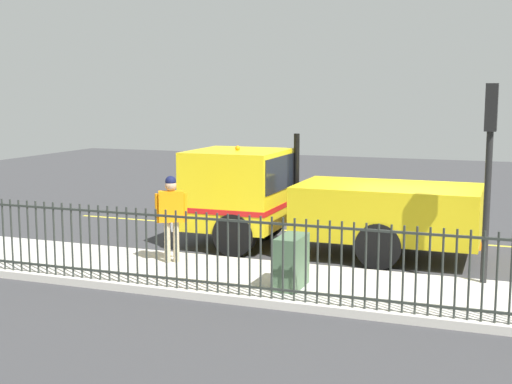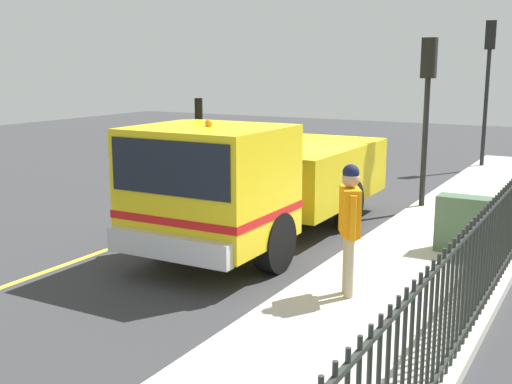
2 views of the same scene
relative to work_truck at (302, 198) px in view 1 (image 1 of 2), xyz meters
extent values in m
plane|color=#38383A|center=(0.18, 2.36, -1.24)|extent=(47.61, 47.61, 0.00)
cube|color=beige|center=(3.02, 2.36, -1.17)|extent=(2.69, 21.64, 0.14)
cube|color=yellow|center=(-2.15, 2.36, -1.24)|extent=(0.12, 19.47, 0.01)
cube|color=yellow|center=(0.01, -1.57, 0.14)|extent=(2.24, 2.11, 1.80)
cube|color=black|center=(0.01, -1.57, 0.53)|extent=(2.06, 2.15, 0.79)
cube|color=gold|center=(-0.01, 1.96, -0.19)|extent=(2.26, 3.94, 1.14)
cube|color=silver|center=(0.02, -2.69, -0.61)|extent=(2.12, 0.21, 0.36)
cube|color=red|center=(0.01, -1.57, -0.26)|extent=(2.27, 2.13, 0.12)
cylinder|color=black|center=(1.00, -1.25, -0.76)|extent=(0.31, 0.96, 0.96)
cylinder|color=black|center=(-0.98, -1.26, -0.76)|extent=(0.31, 0.96, 0.96)
cylinder|color=black|center=(0.98, 1.97, -0.76)|extent=(0.31, 0.96, 0.96)
cylinder|color=black|center=(-1.01, 1.96, -0.76)|extent=(0.31, 0.96, 0.96)
sphere|color=orange|center=(0.01, -1.57, 1.09)|extent=(0.12, 0.12, 0.12)
cylinder|color=black|center=(-0.96, -0.43, 0.32)|extent=(0.14, 0.14, 2.16)
cube|color=orange|center=(2.53, -2.02, 0.07)|extent=(0.45, 0.55, 0.63)
sphere|color=tan|center=(2.53, -2.02, 0.50)|extent=(0.24, 0.24, 0.24)
sphere|color=#14193F|center=(2.53, -2.02, 0.59)|extent=(0.22, 0.22, 0.22)
cylinder|color=tan|center=(2.57, -2.10, -0.67)|extent=(0.13, 0.13, 0.85)
cylinder|color=tan|center=(2.48, -1.94, -0.67)|extent=(0.13, 0.13, 0.85)
cylinder|color=orange|center=(2.67, -2.26, 0.04)|extent=(0.09, 0.09, 0.60)
cylinder|color=orange|center=(2.39, -1.77, 0.04)|extent=(0.09, 0.09, 0.60)
cylinder|color=#2D332D|center=(4.23, -4.84, -0.39)|extent=(0.04, 0.04, 1.42)
cylinder|color=#2D332D|center=(4.23, -4.64, -0.39)|extent=(0.04, 0.04, 1.42)
cylinder|color=#2D332D|center=(4.23, -4.44, -0.39)|extent=(0.04, 0.04, 1.42)
cylinder|color=#2D332D|center=(4.23, -4.24, -0.39)|extent=(0.04, 0.04, 1.42)
cylinder|color=#2D332D|center=(4.23, -4.04, -0.39)|extent=(0.04, 0.04, 1.42)
cylinder|color=#2D332D|center=(4.23, -3.84, -0.39)|extent=(0.04, 0.04, 1.42)
cylinder|color=#2D332D|center=(4.23, -3.64, -0.39)|extent=(0.04, 0.04, 1.42)
cylinder|color=#2D332D|center=(4.23, -3.44, -0.39)|extent=(0.04, 0.04, 1.42)
cylinder|color=#2D332D|center=(4.23, -3.24, -0.39)|extent=(0.04, 0.04, 1.42)
cylinder|color=#2D332D|center=(4.23, -3.04, -0.39)|extent=(0.04, 0.04, 1.42)
cylinder|color=#2D332D|center=(4.23, -2.84, -0.39)|extent=(0.04, 0.04, 1.42)
cylinder|color=#2D332D|center=(4.23, -2.64, -0.39)|extent=(0.04, 0.04, 1.42)
cylinder|color=#2D332D|center=(4.23, -2.44, -0.39)|extent=(0.04, 0.04, 1.42)
cylinder|color=#2D332D|center=(4.23, -2.24, -0.39)|extent=(0.04, 0.04, 1.42)
cylinder|color=#2D332D|center=(4.23, -2.04, -0.39)|extent=(0.04, 0.04, 1.42)
cylinder|color=#2D332D|center=(4.23, -1.84, -0.39)|extent=(0.04, 0.04, 1.42)
cylinder|color=#2D332D|center=(4.23, -1.64, -0.39)|extent=(0.04, 0.04, 1.42)
cylinder|color=#2D332D|center=(4.23, -1.44, -0.39)|extent=(0.04, 0.04, 1.42)
cylinder|color=#2D332D|center=(4.23, -1.24, -0.39)|extent=(0.04, 0.04, 1.42)
cylinder|color=#2D332D|center=(4.23, -1.04, -0.39)|extent=(0.04, 0.04, 1.42)
cylinder|color=#2D332D|center=(4.23, -0.84, -0.39)|extent=(0.04, 0.04, 1.42)
cylinder|color=#2D332D|center=(4.23, -0.64, -0.39)|extent=(0.04, 0.04, 1.42)
cylinder|color=#2D332D|center=(4.23, -0.44, -0.39)|extent=(0.04, 0.04, 1.42)
cylinder|color=#2D332D|center=(4.23, -0.24, -0.39)|extent=(0.04, 0.04, 1.42)
cylinder|color=#2D332D|center=(4.23, -0.04, -0.39)|extent=(0.04, 0.04, 1.42)
cylinder|color=#2D332D|center=(4.23, 0.16, -0.39)|extent=(0.04, 0.04, 1.42)
cylinder|color=#2D332D|center=(4.23, 0.36, -0.39)|extent=(0.04, 0.04, 1.42)
cylinder|color=#2D332D|center=(4.23, 0.56, -0.39)|extent=(0.04, 0.04, 1.42)
cylinder|color=#2D332D|center=(4.23, 0.76, -0.39)|extent=(0.04, 0.04, 1.42)
cylinder|color=#2D332D|center=(4.23, 0.96, -0.39)|extent=(0.04, 0.04, 1.42)
cylinder|color=#2D332D|center=(4.23, 1.16, -0.39)|extent=(0.04, 0.04, 1.42)
cylinder|color=#2D332D|center=(4.23, 1.36, -0.39)|extent=(0.04, 0.04, 1.42)
cylinder|color=#2D332D|center=(4.23, 1.56, -0.39)|extent=(0.04, 0.04, 1.42)
cylinder|color=#2D332D|center=(4.23, 1.76, -0.39)|extent=(0.04, 0.04, 1.42)
cylinder|color=#2D332D|center=(4.23, 1.96, -0.39)|extent=(0.04, 0.04, 1.42)
cylinder|color=#2D332D|center=(4.23, 2.16, -0.39)|extent=(0.04, 0.04, 1.42)
cylinder|color=#2D332D|center=(4.23, 2.36, -0.39)|extent=(0.04, 0.04, 1.42)
cylinder|color=#2D332D|center=(4.23, 2.56, -0.39)|extent=(0.04, 0.04, 1.42)
cylinder|color=#2D332D|center=(4.23, 2.76, -0.39)|extent=(0.04, 0.04, 1.42)
cylinder|color=#2D332D|center=(4.23, 2.96, -0.39)|extent=(0.04, 0.04, 1.42)
cylinder|color=#2D332D|center=(4.23, 3.16, -0.39)|extent=(0.04, 0.04, 1.42)
cylinder|color=#2D332D|center=(4.23, 3.36, -0.39)|extent=(0.04, 0.04, 1.42)
cylinder|color=#2D332D|center=(4.23, 3.56, -0.39)|extent=(0.04, 0.04, 1.42)
cylinder|color=#2D332D|center=(4.23, 3.76, -0.39)|extent=(0.04, 0.04, 1.42)
cylinder|color=#2D332D|center=(4.23, 3.96, -0.39)|extent=(0.04, 0.04, 1.42)
cylinder|color=#2D332D|center=(4.23, 4.16, -0.39)|extent=(0.04, 0.04, 1.42)
cylinder|color=#2D332D|center=(4.23, 4.36, -0.39)|extent=(0.04, 0.04, 1.42)
cylinder|color=#2D332D|center=(4.23, 4.56, -0.39)|extent=(0.04, 0.04, 1.42)
cube|color=#2D332D|center=(4.23, 2.36, 0.21)|extent=(0.04, 18.39, 0.04)
cube|color=#2D332D|center=(4.23, 2.36, -0.93)|extent=(0.04, 18.39, 0.04)
cylinder|color=black|center=(1.89, 4.08, 0.72)|extent=(0.12, 0.12, 3.64)
cube|color=black|center=(1.89, 4.08, 2.11)|extent=(0.30, 0.21, 0.85)
sphere|color=red|center=(1.89, 4.08, 2.37)|extent=(0.16, 0.16, 0.16)
sphere|color=yellow|center=(1.89, 4.08, 2.11)|extent=(0.16, 0.16, 0.16)
sphere|color=green|center=(1.89, 4.08, 1.86)|extent=(0.16, 0.16, 0.16)
cube|color=#4C6B4C|center=(3.44, 0.86, -0.63)|extent=(0.87, 0.42, 0.94)
cone|color=orange|center=(-1.65, 3.69, -0.90)|extent=(0.48, 0.48, 0.69)
camera|label=1|loc=(15.07, 4.56, 2.39)|focal=48.96mm
camera|label=2|loc=(5.49, -9.77, 1.97)|focal=44.72mm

